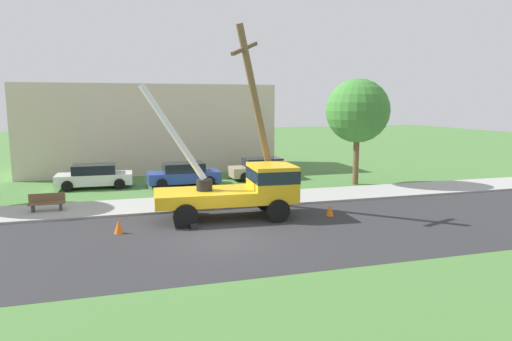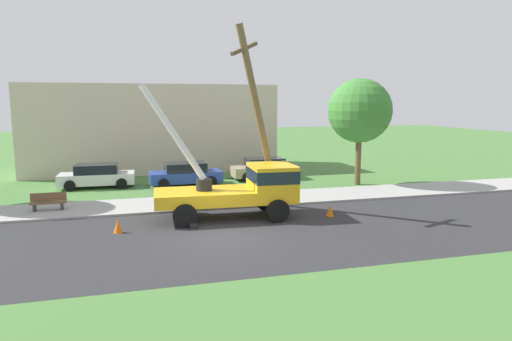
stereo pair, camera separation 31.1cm
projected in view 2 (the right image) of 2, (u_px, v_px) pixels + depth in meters
The scene contains 13 objects.
ground_plane at pixel (186, 184), 29.10m from camera, with size 120.00×120.00×0.00m, color #477538.
road_asphalt at pixel (223, 236), 17.66m from camera, with size 80.00×8.80×0.01m, color #2B2B2D.
sidewalk_strip at pixel (199, 202), 23.45m from camera, with size 80.00×3.37×0.10m, color #9E9E99.
utility_truck at pixel (244, 186), 20.50m from camera, with size 6.75×3.21×5.98m.
leaning_utility_pole at pixel (259, 119), 21.21m from camera, with size 3.07×2.44×8.58m.
traffic_cone_ahead at pixel (330, 210), 20.78m from camera, with size 0.36×0.36×0.56m, color orange.
traffic_cone_behind at pixel (118, 226), 18.14m from camera, with size 0.36×0.36×0.56m, color orange.
parked_sedan_white at pixel (97, 176), 27.75m from camera, with size 4.44×2.09×1.42m.
parked_sedan_blue at pixel (186, 174), 28.42m from camera, with size 4.46×2.11×1.42m.
parked_sedan_tan at pixel (264, 168), 30.76m from camera, with size 4.41×2.04×1.42m.
park_bench at pixel (48, 202), 21.56m from camera, with size 1.60×0.45×0.90m.
roadside_tree_near at pixel (360, 111), 28.09m from camera, with size 3.94×3.94×6.59m.
lowrise_building_backdrop at pixel (152, 128), 34.74m from camera, with size 18.00×6.00×6.40m, color beige.
Camera 2 is at (-3.35, -16.80, 5.17)m, focal length 32.08 mm.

